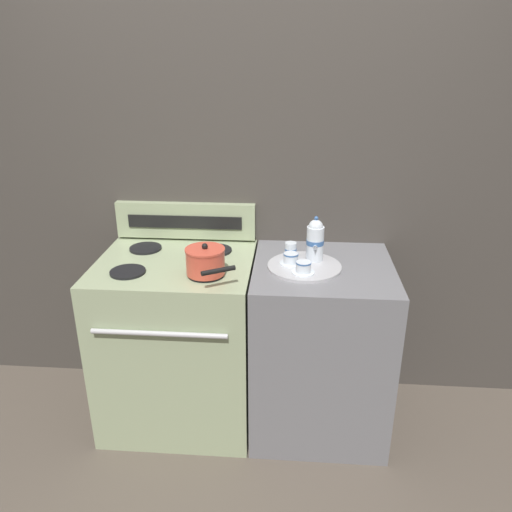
{
  "coord_description": "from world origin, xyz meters",
  "views": [
    {
      "loc": [
        0.23,
        -2.24,
        1.89
      ],
      "look_at": [
        0.07,
        -0.09,
        0.99
      ],
      "focal_mm": 35.0,
      "sensor_mm": 36.0,
      "label": 1
    }
  ],
  "objects_px": {
    "saucepan": "(206,261)",
    "stove": "(179,340)",
    "teapot": "(315,240)",
    "teacup_right": "(291,259)",
    "teacup_left": "(303,267)",
    "serving_tray": "(304,266)",
    "creamer_jug": "(291,250)"
  },
  "relations": [
    {
      "from": "saucepan",
      "to": "serving_tray",
      "type": "height_order",
      "value": "saucepan"
    },
    {
      "from": "serving_tray",
      "to": "teacup_right",
      "type": "relative_size",
      "value": 3.3
    },
    {
      "from": "stove",
      "to": "saucepan",
      "type": "height_order",
      "value": "saucepan"
    },
    {
      "from": "stove",
      "to": "creamer_jug",
      "type": "height_order",
      "value": "creamer_jug"
    },
    {
      "from": "stove",
      "to": "teacup_right",
      "type": "bearing_deg",
      "value": -1.7
    },
    {
      "from": "saucepan",
      "to": "teapot",
      "type": "relative_size",
      "value": 1.27
    },
    {
      "from": "saucepan",
      "to": "creamer_jug",
      "type": "relative_size",
      "value": 3.87
    },
    {
      "from": "teapot",
      "to": "teacup_left",
      "type": "bearing_deg",
      "value": -109.26
    },
    {
      "from": "teapot",
      "to": "teacup_left",
      "type": "relative_size",
      "value": 2.08
    },
    {
      "from": "teacup_right",
      "to": "creamer_jug",
      "type": "relative_size",
      "value": 1.47
    },
    {
      "from": "teacup_right",
      "to": "saucepan",
      "type": "bearing_deg",
      "value": -160.88
    },
    {
      "from": "teacup_left",
      "to": "creamer_jug",
      "type": "distance_m",
      "value": 0.2
    },
    {
      "from": "teacup_right",
      "to": "creamer_jug",
      "type": "height_order",
      "value": "creamer_jug"
    },
    {
      "from": "stove",
      "to": "teacup_right",
      "type": "xyz_separation_m",
      "value": [
        0.58,
        -0.02,
        0.5
      ]
    },
    {
      "from": "saucepan",
      "to": "teacup_right",
      "type": "bearing_deg",
      "value": 19.12
    },
    {
      "from": "teapot",
      "to": "teacup_left",
      "type": "distance_m",
      "value": 0.19
    },
    {
      "from": "creamer_jug",
      "to": "teapot",
      "type": "bearing_deg",
      "value": -15.77
    },
    {
      "from": "saucepan",
      "to": "serving_tray",
      "type": "distance_m",
      "value": 0.48
    },
    {
      "from": "stove",
      "to": "serving_tray",
      "type": "relative_size",
      "value": 2.6
    },
    {
      "from": "teapot",
      "to": "teacup_right",
      "type": "height_order",
      "value": "teapot"
    },
    {
      "from": "serving_tray",
      "to": "teacup_left",
      "type": "xyz_separation_m",
      "value": [
        -0.01,
        -0.09,
        0.03
      ]
    },
    {
      "from": "saucepan",
      "to": "teacup_right",
      "type": "height_order",
      "value": "saucepan"
    },
    {
      "from": "stove",
      "to": "teacup_left",
      "type": "bearing_deg",
      "value": -10.3
    },
    {
      "from": "saucepan",
      "to": "teacup_left",
      "type": "relative_size",
      "value": 2.63
    },
    {
      "from": "serving_tray",
      "to": "teacup_left",
      "type": "height_order",
      "value": "teacup_left"
    },
    {
      "from": "teapot",
      "to": "creamer_jug",
      "type": "bearing_deg",
      "value": 164.23
    },
    {
      "from": "serving_tray",
      "to": "teacup_right",
      "type": "distance_m",
      "value": 0.08
    },
    {
      "from": "saucepan",
      "to": "stove",
      "type": "bearing_deg",
      "value": 140.91
    },
    {
      "from": "teacup_right",
      "to": "creamer_jug",
      "type": "distance_m",
      "value": 0.1
    },
    {
      "from": "teapot",
      "to": "teacup_right",
      "type": "bearing_deg",
      "value": -151.72
    },
    {
      "from": "stove",
      "to": "teacup_left",
      "type": "relative_size",
      "value": 8.57
    },
    {
      "from": "teacup_left",
      "to": "teacup_right",
      "type": "bearing_deg",
      "value": 120.99
    }
  ]
}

